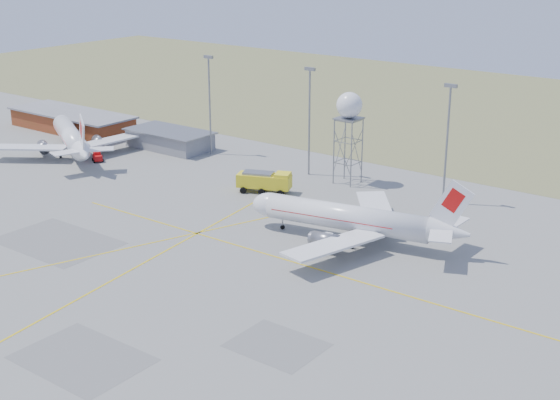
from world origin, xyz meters
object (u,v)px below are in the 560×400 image
Objects in this scene: airliner_far at (72,138)px; radar_tower at (349,133)px; airliner_main at (351,219)px; fire_truck at (266,183)px; baggage_tug at (98,158)px.

airliner_far is 1.89× the size of radar_tower.
fire_truck is at bearing -34.77° from airliner_main.
airliner_far is 3.18× the size of fire_truck.
radar_tower is at bearing -67.76° from airliner_main.
radar_tower is 17.77m from fire_truck.
airliner_far is at bearing -16.02° from airliner_main.
airliner_main is at bearing -154.99° from airliner_far.
radar_tower is (-15.96, 24.37, 5.93)m from airliner_main.
baggage_tug is (-39.51, -4.72, -1.10)m from fire_truck.
airliner_far is 10.77× the size of baggage_tug.
airliner_far is at bearing -162.23° from radar_tower.
radar_tower reaches higher than airliner_far.
airliner_main is at bearing 24.81° from baggage_tug.
airliner_main is at bearing -45.99° from fire_truck.
airliner_main is 2.01× the size of radar_tower.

